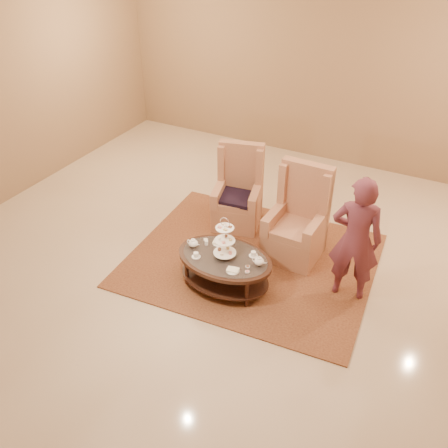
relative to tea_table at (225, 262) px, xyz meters
The scene contains 8 objects.
ground 0.42m from the tea_table, 129.69° to the left, with size 8.00×8.00×0.00m, color beige.
ceiling 0.42m from the tea_table, 129.69° to the left, with size 8.00×8.00×0.02m, color silver.
wall_back 4.38m from the tea_table, 91.76° to the left, with size 8.00×0.04×3.50m, color #987553.
rug 0.74m from the tea_table, 82.07° to the left, with size 3.36×2.87×0.02m.
tea_table is the anchor object (origin of this frame).
armchair_left 1.50m from the tea_table, 109.96° to the left, with size 0.81×0.83×1.22m.
armchair_right 1.21m from the tea_table, 63.10° to the left, with size 0.72×0.74×1.30m.
person 1.60m from the tea_table, 21.88° to the left, with size 0.65×0.48×1.64m.
Camera 1 is at (2.39, -4.48, 4.17)m, focal length 40.00 mm.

